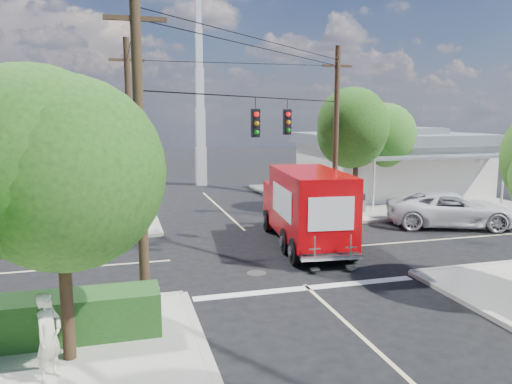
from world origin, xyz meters
name	(u,v)px	position (x,y,z in m)	size (l,w,h in m)	color
ground	(269,253)	(0.00, 0.00, 0.00)	(120.00, 120.00, 0.00)	black
sidewalk_ne	(376,197)	(10.88, 10.88, 0.07)	(14.12, 14.12, 0.14)	#ABA69B
sidewalk_nw	(25,214)	(-10.88, 10.88, 0.07)	(14.12, 14.12, 0.14)	#ABA69B
road_markings	(281,263)	(0.00, -1.47, 0.01)	(32.00, 32.00, 0.01)	beige
building_ne	(391,161)	(12.50, 11.97, 2.32)	(11.80, 10.20, 4.50)	silver
building_nw	(6,173)	(-12.00, 12.46, 2.22)	(10.80, 10.20, 4.30)	beige
radio_tower	(200,113)	(0.50, 20.00, 5.64)	(0.80, 0.80, 17.00)	silver
tree_sw_front	(59,174)	(-6.99, -7.54, 4.33)	(3.88, 3.78, 6.03)	#422D1C
tree_ne_front	(357,129)	(7.21, 6.76, 4.77)	(4.21, 4.14, 6.66)	#422D1C
tree_ne_back	(379,137)	(9.81, 8.96, 4.19)	(3.77, 3.66, 5.82)	#422D1C
palm_nw_front	(80,125)	(-7.50, 7.50, 5.04)	(3.01, 3.08, 5.59)	#422D1C
palm_nw_back	(42,132)	(-9.50, 9.00, 4.67)	(3.01, 3.08, 5.19)	#422D1C
utility_poles	(222,136)	(-1.58, 1.60, 4.67)	(12.00, 10.68, 9.00)	#473321
picket_fence	(42,308)	(-7.80, -5.60, 0.68)	(5.94, 0.06, 1.00)	silver
hedge_sw	(29,321)	(-8.00, -6.40, 0.69)	(6.20, 1.20, 1.10)	#174019
vending_boxes	(348,203)	(6.50, 6.20, 0.69)	(1.90, 0.50, 1.10)	#AB1925
delivery_truck	(306,207)	(1.82, 0.66, 1.68)	(3.14, 7.83, 3.30)	black
parked_car	(451,209)	(10.18, 2.17, 0.86)	(2.86, 6.19, 1.72)	silver
pedestrian	(49,336)	(-7.30, -8.35, 1.08)	(0.68, 0.45, 1.87)	beige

